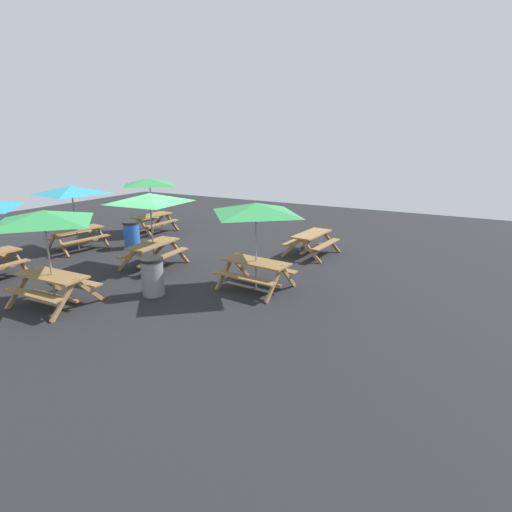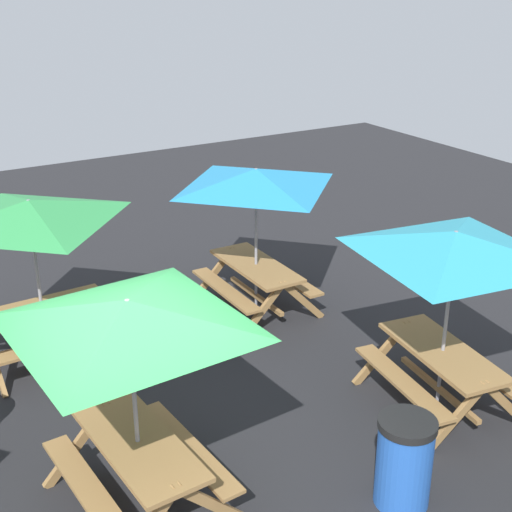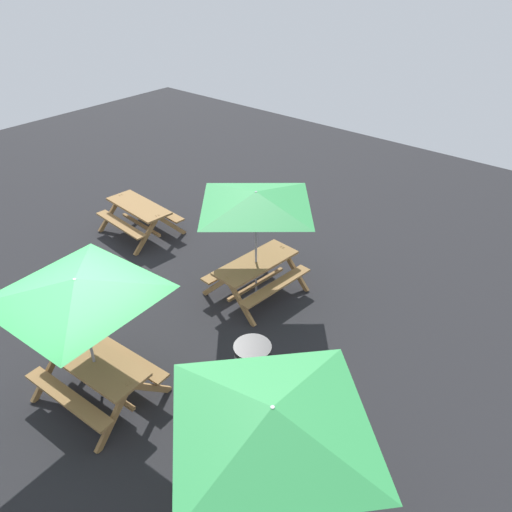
% 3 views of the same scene
% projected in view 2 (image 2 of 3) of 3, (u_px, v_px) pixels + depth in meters
% --- Properties ---
extents(ground_plane, '(27.83, 27.83, 0.00)m').
position_uv_depth(ground_plane, '(153.00, 512.00, 7.15)').
color(ground_plane, '#232326').
rests_on(ground_plane, ground).
extents(picnic_table_0, '(2.01, 2.01, 2.34)m').
position_uv_depth(picnic_table_0, '(256.00, 189.00, 10.65)').
color(picnic_table_0, olive).
rests_on(picnic_table_0, ground).
extents(picnic_table_2, '(2.82, 2.82, 2.34)m').
position_uv_depth(picnic_table_2, '(129.00, 330.00, 6.52)').
color(picnic_table_2, olive).
rests_on(picnic_table_2, ground).
extents(picnic_table_4, '(2.08, 2.08, 2.34)m').
position_uv_depth(picnic_table_4, '(31.00, 223.00, 9.24)').
color(picnic_table_4, olive).
rests_on(picnic_table_4, ground).
extents(picnic_table_6, '(2.80, 2.80, 2.34)m').
position_uv_depth(picnic_table_6, '(453.00, 257.00, 8.17)').
color(picnic_table_6, olive).
rests_on(picnic_table_6, ground).
extents(trash_bin_blue, '(0.59, 0.59, 0.98)m').
position_uv_depth(trash_bin_blue, '(404.00, 461.00, 7.11)').
color(trash_bin_blue, blue).
rests_on(trash_bin_blue, ground).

